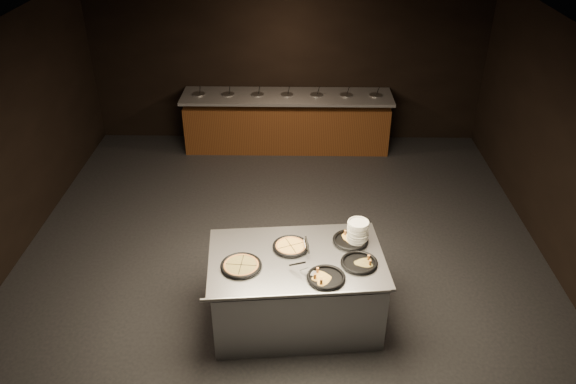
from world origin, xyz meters
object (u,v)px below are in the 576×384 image
object	(u,v)px
plate_stack	(358,231)
pan_cheese_whole	(291,246)
serving_counter	(296,291)
pan_veggie_whole	(241,265)

from	to	relation	value
plate_stack	pan_cheese_whole	size ratio (longest dim) A/B	0.62
plate_stack	serving_counter	bearing A→B (deg)	-154.95
serving_counter	pan_cheese_whole	bearing A→B (deg)	105.08
serving_counter	pan_veggie_whole	bearing A→B (deg)	-168.48
serving_counter	plate_stack	bearing A→B (deg)	19.75
serving_counter	pan_cheese_whole	distance (m)	0.52
pan_veggie_whole	plate_stack	bearing A→B (deg)	21.38
pan_veggie_whole	pan_cheese_whole	size ratio (longest dim) A/B	1.09
pan_veggie_whole	serving_counter	bearing A→B (deg)	16.83
pan_veggie_whole	pan_cheese_whole	distance (m)	0.62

